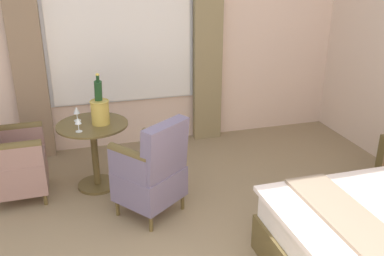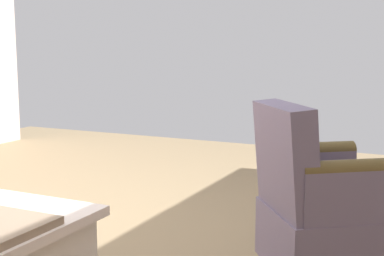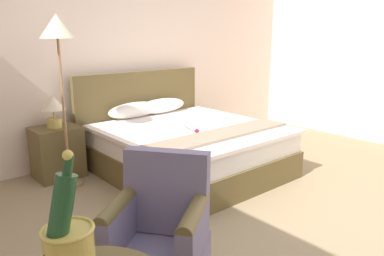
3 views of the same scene
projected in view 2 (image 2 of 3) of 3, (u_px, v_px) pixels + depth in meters
The scene contains 2 objects.
ground_plane at pixel (75, 251), 3.23m from camera, with size 7.84×7.84×0.00m, color #927C5A.
armchair_by_window at pixel (316, 209), 2.53m from camera, with size 0.74×0.73×0.96m.
Camera 2 is at (-1.97, 2.47, 1.21)m, focal length 50.00 mm.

